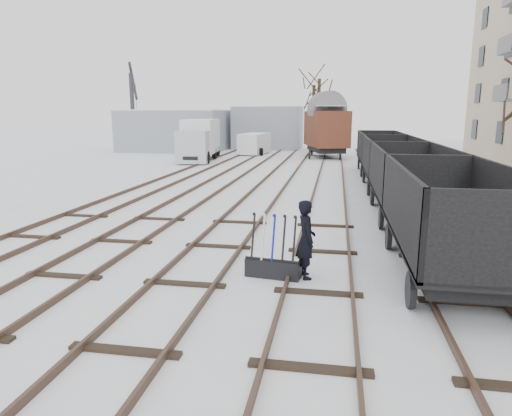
{
  "coord_description": "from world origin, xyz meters",
  "views": [
    {
      "loc": [
        3.27,
        -9.31,
        3.83
      ],
      "look_at": [
        1.11,
        3.01,
        1.2
      ],
      "focal_mm": 32.0,
      "sensor_mm": 36.0,
      "label": 1
    }
  ],
  "objects_px": {
    "crane": "(135,128)",
    "ground_frame": "(273,265)",
    "lorry": "(199,140)",
    "panel_van": "(254,143)",
    "worker": "(306,239)",
    "box_van_wagon": "(326,128)",
    "freight_wagon_a": "(451,236)"
  },
  "relations": [
    {
      "from": "worker",
      "to": "crane",
      "type": "height_order",
      "value": "crane"
    },
    {
      "from": "box_van_wagon",
      "to": "worker",
      "type": "bearing_deg",
      "value": -104.94
    },
    {
      "from": "freight_wagon_a",
      "to": "panel_van",
      "type": "xyz_separation_m",
      "value": [
        -10.24,
        31.03,
        0.0
      ]
    },
    {
      "from": "worker",
      "to": "ground_frame",
      "type": "bearing_deg",
      "value": 78.87
    },
    {
      "from": "freight_wagon_a",
      "to": "box_van_wagon",
      "type": "bearing_deg",
      "value": 97.11
    },
    {
      "from": "crane",
      "to": "box_van_wagon",
      "type": "bearing_deg",
      "value": -29.55
    },
    {
      "from": "ground_frame",
      "to": "worker",
      "type": "xyz_separation_m",
      "value": [
        0.75,
        0.1,
        0.65
      ]
    },
    {
      "from": "worker",
      "to": "crane",
      "type": "relative_size",
      "value": 0.21
    },
    {
      "from": "ground_frame",
      "to": "box_van_wagon",
      "type": "height_order",
      "value": "box_van_wagon"
    },
    {
      "from": "panel_van",
      "to": "freight_wagon_a",
      "type": "bearing_deg",
      "value": -63.41
    },
    {
      "from": "ground_frame",
      "to": "panel_van",
      "type": "distance_m",
      "value": 32.4
    },
    {
      "from": "freight_wagon_a",
      "to": "panel_van",
      "type": "height_order",
      "value": "freight_wagon_a"
    },
    {
      "from": "ground_frame",
      "to": "crane",
      "type": "relative_size",
      "value": 0.17
    },
    {
      "from": "freight_wagon_a",
      "to": "crane",
      "type": "distance_m",
      "value": 40.37
    },
    {
      "from": "freight_wagon_a",
      "to": "lorry",
      "type": "bearing_deg",
      "value": 118.92
    },
    {
      "from": "box_van_wagon",
      "to": "crane",
      "type": "distance_m",
      "value": 19.76
    },
    {
      "from": "crane",
      "to": "lorry",
      "type": "bearing_deg",
      "value": -60.2
    },
    {
      "from": "worker",
      "to": "panel_van",
      "type": "relative_size",
      "value": 0.41
    },
    {
      "from": "crane",
      "to": "ground_frame",
      "type": "bearing_deg",
      "value": -78.91
    },
    {
      "from": "ground_frame",
      "to": "freight_wagon_a",
      "type": "bearing_deg",
      "value": 18.89
    },
    {
      "from": "panel_van",
      "to": "crane",
      "type": "bearing_deg",
      "value": 178.89
    },
    {
      "from": "worker",
      "to": "box_van_wagon",
      "type": "height_order",
      "value": "box_van_wagon"
    },
    {
      "from": "ground_frame",
      "to": "crane",
      "type": "height_order",
      "value": "crane"
    },
    {
      "from": "box_van_wagon",
      "to": "freight_wagon_a",
      "type": "bearing_deg",
      "value": -98.39
    },
    {
      "from": "lorry",
      "to": "crane",
      "type": "xyz_separation_m",
      "value": [
        -9.38,
        8.49,
        0.59
      ]
    },
    {
      "from": "lorry",
      "to": "panel_van",
      "type": "height_order",
      "value": "lorry"
    },
    {
      "from": "worker",
      "to": "box_van_wagon",
      "type": "xyz_separation_m",
      "value": [
        -0.3,
        29.88,
        1.61
      ]
    },
    {
      "from": "worker",
      "to": "freight_wagon_a",
      "type": "bearing_deg",
      "value": -97.33
    },
    {
      "from": "worker",
      "to": "freight_wagon_a",
      "type": "distance_m",
      "value": 3.42
    },
    {
      "from": "box_van_wagon",
      "to": "lorry",
      "type": "relative_size",
      "value": 0.85
    },
    {
      "from": "ground_frame",
      "to": "crane",
      "type": "bearing_deg",
      "value": 127.31
    },
    {
      "from": "worker",
      "to": "freight_wagon_a",
      "type": "xyz_separation_m",
      "value": [
        3.35,
        0.67,
        0.07
      ]
    }
  ]
}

